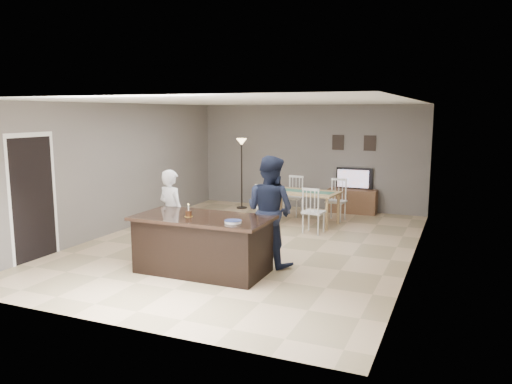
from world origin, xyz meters
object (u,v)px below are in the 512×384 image
at_px(tv_console, 352,201).
at_px(television, 354,179).
at_px(kitchen_island, 203,244).
at_px(plate_stack, 233,222).
at_px(dining_table, 303,197).
at_px(woman, 171,213).
at_px(man, 270,211).
at_px(floor_lamp, 242,154).
at_px(birthday_cake, 189,213).

relative_size(tv_console, television, 1.31).
height_order(kitchen_island, plate_stack, plate_stack).
distance_m(plate_stack, dining_table, 4.16).
height_order(woman, man, man).
height_order(tv_console, woman, woman).
xyz_separation_m(kitchen_island, man, (0.83, 0.78, 0.46)).
height_order(tv_console, dining_table, dining_table).
xyz_separation_m(woman, floor_lamp, (-0.67, 4.47, 0.66)).
bearing_deg(man, floor_lamp, -45.16).
bearing_deg(birthday_cake, floor_lamp, 105.47).
relative_size(woman, dining_table, 0.79).
xyz_separation_m(man, floor_lamp, (-2.45, 4.29, 0.51)).
distance_m(television, dining_table, 1.93).
relative_size(tv_console, woman, 0.78).
distance_m(kitchen_island, floor_lamp, 5.41).
distance_m(woman, floor_lamp, 4.57).
bearing_deg(man, woman, 20.93).
xyz_separation_m(plate_stack, dining_table, (-0.23, 4.14, -0.30)).
bearing_deg(kitchen_island, tv_console, 77.84).
bearing_deg(birthday_cake, plate_stack, -9.89).
bearing_deg(birthday_cake, television, 76.34).
distance_m(woman, man, 1.80).
bearing_deg(television, birthday_cake, 76.34).
relative_size(man, floor_lamp, 0.99).
height_order(tv_console, plate_stack, plate_stack).
height_order(tv_console, floor_lamp, floor_lamp).
xyz_separation_m(birthday_cake, floor_lamp, (-1.43, 5.17, 0.48)).
bearing_deg(kitchen_island, floor_lamp, 107.75).
bearing_deg(kitchen_island, birthday_cake, -153.65).
height_order(kitchen_island, man, man).
height_order(woman, plate_stack, woman).
distance_m(kitchen_island, birthday_cake, 0.54).
distance_m(kitchen_island, plate_stack, 0.83).
xyz_separation_m(birthday_cake, plate_stack, (0.84, -0.15, -0.03)).
bearing_deg(birthday_cake, man, 40.51).
relative_size(birthday_cake, dining_table, 0.11).
height_order(tv_console, birthday_cake, birthday_cake).
distance_m(television, floor_lamp, 2.93).
bearing_deg(plate_stack, woman, 152.26).
bearing_deg(plate_stack, birthday_cake, 170.11).
bearing_deg(dining_table, birthday_cake, -93.13).
distance_m(man, floor_lamp, 4.97).
bearing_deg(dining_table, television, 71.35).
xyz_separation_m(man, plate_stack, (-0.19, -1.02, 0.01)).
bearing_deg(man, plate_stack, 94.71).
relative_size(kitchen_island, floor_lamp, 1.17).
xyz_separation_m(television, dining_table, (-0.78, -1.74, -0.24)).
relative_size(television, floor_lamp, 0.50).
height_order(birthday_cake, floor_lamp, floor_lamp).
bearing_deg(kitchen_island, man, 43.17).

